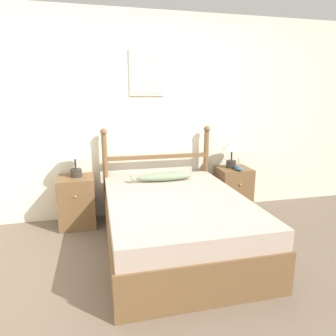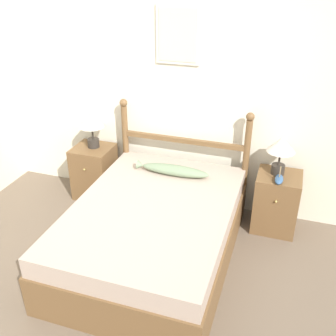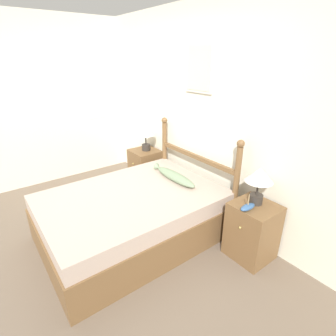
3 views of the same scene
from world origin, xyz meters
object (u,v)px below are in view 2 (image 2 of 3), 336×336
object	(u,v)px
nightstand_left	(95,172)
model_boat	(279,179)
table_lamp_right	(281,148)
fish_pillow	(173,170)
table_lamp_left	(92,124)
bed	(153,232)
nightstand_right	(276,202)

from	to	relation	value
nightstand_left	model_boat	xyz separation A→B (m)	(2.03, -0.13, 0.33)
nightstand_left	table_lamp_right	bearing A→B (deg)	0.85
fish_pillow	nightstand_left	bearing A→B (deg)	167.93
table_lamp_left	nightstand_left	bearing A→B (deg)	-109.91
bed	table_lamp_left	xyz separation A→B (m)	(-1.01, 0.84, 0.61)
table_lamp_left	table_lamp_right	xyz separation A→B (m)	(2.00, 0.01, 0.00)
nightstand_left	table_lamp_left	world-z (taller)	table_lamp_left
table_lamp_left	model_boat	world-z (taller)	table_lamp_left
table_lamp_left	fish_pillow	bearing A→B (deg)	-13.38
table_lamp_left	fish_pillow	size ratio (longest dim) A/B	0.51
table_lamp_right	fish_pillow	size ratio (longest dim) A/B	0.51
nightstand_left	nightstand_right	world-z (taller)	same
bed	nightstand_right	size ratio (longest dim) A/B	3.20
nightstand_left	table_lamp_right	xyz separation A→B (m)	(2.01, 0.03, 0.58)
model_boat	fish_pillow	bearing A→B (deg)	-174.98
bed	nightstand_left	bearing A→B (deg)	141.26
bed	model_boat	distance (m)	1.28
table_lamp_left	model_boat	bearing A→B (deg)	-4.28
nightstand_left	fish_pillow	world-z (taller)	fish_pillow
nightstand_left	table_lamp_left	size ratio (longest dim) A/B	1.59
nightstand_right	model_boat	xyz separation A→B (m)	(-0.00, -0.13, 0.33)
nightstand_left	table_lamp_left	distance (m)	0.58
bed	nightstand_right	xyz separation A→B (m)	(1.02, 0.82, 0.03)
nightstand_left	fish_pillow	size ratio (longest dim) A/B	0.81
fish_pillow	table_lamp_left	bearing A→B (deg)	166.62
nightstand_left	model_boat	distance (m)	2.06
nightstand_right	table_lamp_right	bearing A→B (deg)	135.08
nightstand_right	model_boat	size ratio (longest dim) A/B	3.29
table_lamp_left	fish_pillow	distance (m)	1.08
nightstand_left	table_lamp_right	world-z (taller)	table_lamp_right
nightstand_right	table_lamp_left	distance (m)	2.11
nightstand_right	table_lamp_right	xyz separation A→B (m)	(-0.03, 0.03, 0.58)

